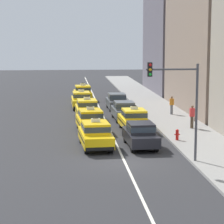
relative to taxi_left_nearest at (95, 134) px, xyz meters
The scene contains 16 objects.
ground_plane 4.03m from the taxi_left_nearest, 68.82° to the right, with size 160.00×160.00×0.00m, color #2B2B2D.
lane_stripe_left_right 16.42m from the taxi_left_nearest, 85.03° to the left, with size 0.14×80.00×0.01m, color silver.
sidewalk_curb 13.36m from the taxi_left_nearest, 58.23° to the left, with size 4.00×90.00×0.15m, color gray.
taxi_left_nearest is the anchor object (origin of this frame).
taxi_left_second 5.32m from the taxi_left_nearest, 90.59° to the left, with size 2.11×4.67×1.96m.
taxi_left_third 11.30m from the taxi_left_nearest, 90.34° to the left, with size 1.96×4.61×1.96m.
taxi_left_fourth 17.45m from the taxi_left_nearest, 91.21° to the left, with size 1.91×4.60×1.96m.
taxi_left_fifth 23.81m from the taxi_left_nearest, 90.04° to the left, with size 1.97×4.62×1.96m.
sedan_right_nearest 2.85m from the taxi_left_nearest, ahead, with size 1.89×4.35×1.58m.
taxi_right_second 6.13m from the taxi_left_nearest, 59.01° to the left, with size 1.96×4.62×1.96m.
sedan_right_third 10.74m from the taxi_left_nearest, 73.73° to the left, with size 1.88×4.35×1.58m.
sedan_right_fourth 16.66m from the taxi_left_nearest, 79.58° to the left, with size 1.83×4.33×1.58m.
pedestrian_near_crosswalk 9.24m from the taxi_left_nearest, 34.96° to the left, with size 0.47×0.24×1.73m.
pedestrian_mid_block 14.24m from the taxi_left_nearest, 58.32° to the left, with size 0.36×0.24×1.62m.
fire_hydrant 5.63m from the taxi_left_nearest, 11.90° to the left, with size 0.36×0.22×0.73m.
traffic_light_pole 6.80m from the taxi_left_nearest, 45.38° to the right, with size 2.87×0.33×5.58m.
Camera 1 is at (-3.15, -26.50, 6.87)m, focal length 78.54 mm.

